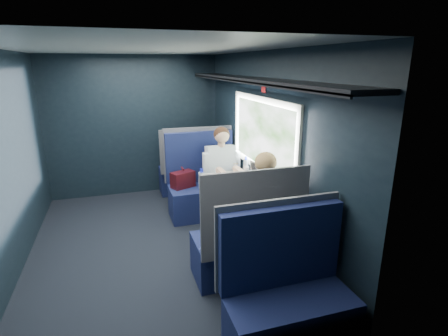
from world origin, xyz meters
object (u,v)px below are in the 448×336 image
object	(u,v)px
seat_bay_far	(245,243)
laptop	(254,176)
seat_bay_near	(202,187)
bottle_small	(246,165)
cup	(247,170)
seat_row_back	(288,299)
seat_row_front	(190,170)
woman	(262,205)
table	(234,189)
man	(223,169)

from	to	relation	value
seat_bay_far	laptop	world-z (taller)	seat_bay_far
seat_bay_near	bottle_small	world-z (taller)	seat_bay_near
seat_bay_near	cup	world-z (taller)	seat_bay_near
seat_row_back	cup	xyz separation A→B (m)	(0.48, 2.15, 0.37)
seat_row_front	woman	size ratio (longest dim) A/B	0.88
woman	bottle_small	size ratio (longest dim) A/B	6.01
seat_bay_near	bottle_small	distance (m)	0.81
table	seat_bay_far	bearing A→B (deg)	-101.78
seat_row_front	man	xyz separation A→B (m)	(0.25, -1.10, 0.31)
seat_bay_far	seat_row_back	world-z (taller)	seat_bay_far
seat_row_back	cup	bearing A→B (deg)	77.43
man	cup	xyz separation A→B (m)	(0.23, -0.34, 0.07)
seat_bay_far	seat_bay_near	bearing A→B (deg)	90.38
cup	laptop	bearing A→B (deg)	-95.49
cup	table	bearing A→B (deg)	-129.84
table	woman	xyz separation A→B (m)	(0.07, -0.71, 0.06)
seat_bay_far	seat_row_front	bearing A→B (deg)	90.00
seat_row_front	bottle_small	size ratio (longest dim) A/B	5.28
seat_row_front	man	size ratio (longest dim) A/B	0.88
seat_row_front	woman	bearing A→B (deg)	-84.30
table	cup	world-z (taller)	cup
woman	laptop	bearing A→B (deg)	74.53
seat_bay_far	cup	xyz separation A→B (m)	(0.48, 1.23, 0.37)
table	woman	world-z (taller)	woman
seat_bay_near	woman	xyz separation A→B (m)	(0.26, -1.58, 0.31)
woman	man	bearing A→B (deg)	90.00
seat_bay_near	woman	distance (m)	1.63
laptop	seat_row_back	bearing A→B (deg)	-103.94
seat_row_back	woman	bearing A→B (deg)	77.07
seat_bay_near	seat_row_back	world-z (taller)	seat_bay_near
seat_bay_far	man	world-z (taller)	man
cup	seat_row_back	bearing A→B (deg)	-102.57
woman	bottle_small	world-z (taller)	woman
table	bottle_small	distance (m)	0.52
seat_row_back	man	size ratio (longest dim) A/B	0.88
table	laptop	world-z (taller)	laptop
woman	bottle_small	bearing A→B (deg)	78.18
cup	man	bearing A→B (deg)	123.92
seat_row_back	man	distance (m)	2.53
man	laptop	xyz separation A→B (m)	(0.20, -0.70, 0.09)
seat_bay_far	seat_row_front	distance (m)	2.67
laptop	cup	size ratio (longest dim) A/B	4.20
seat_bay_near	cup	size ratio (longest dim) A/B	14.29
seat_row_back	woman	distance (m)	1.16
seat_bay_far	woman	size ratio (longest dim) A/B	0.95
seat_bay_near	woman	bearing A→B (deg)	-80.60
seat_bay_near	laptop	xyz separation A→B (m)	(0.46, -0.87, 0.38)
seat_row_front	cup	distance (m)	1.56
seat_row_back	bottle_small	size ratio (longest dim) A/B	5.28
seat_row_back	man	bearing A→B (deg)	84.28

